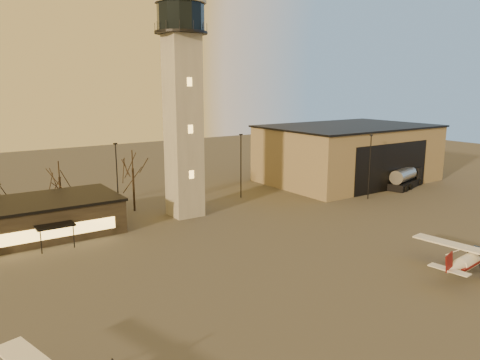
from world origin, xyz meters
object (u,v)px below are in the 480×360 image
(terminal, at_px, (6,222))
(fuel_truck, at_px, (406,179))
(cessna_front, at_px, (472,262))
(control_tower, at_px, (183,95))
(hangar, at_px, (348,153))

(terminal, bearing_deg, fuel_truck, -7.35)
(terminal, height_order, cessna_front, terminal)
(control_tower, distance_m, hangar, 37.90)
(hangar, distance_m, terminal, 58.11)
(control_tower, xyz_separation_m, terminal, (-21.99, 1.98, -14.17))
(hangar, xyz_separation_m, fuel_truck, (3.96, -9.99, -3.75))
(control_tower, distance_m, fuel_truck, 43.08)
(cessna_front, height_order, fuel_truck, fuel_truck)
(hangar, relative_size, terminal, 1.20)
(cessna_front, bearing_deg, control_tower, 104.49)
(control_tower, distance_m, cessna_front, 38.96)
(terminal, xyz_separation_m, fuel_truck, (61.96, -7.99, -0.75))
(control_tower, relative_size, terminal, 1.28)
(hangar, xyz_separation_m, terminal, (-57.99, -2.00, -3.00))
(control_tower, bearing_deg, hangar, 6.31)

